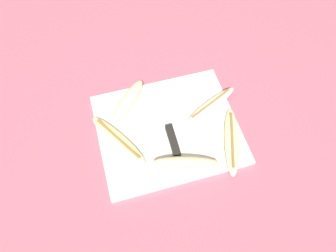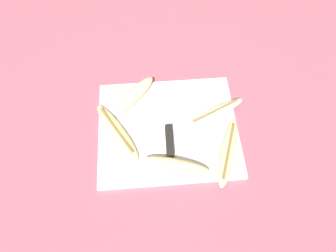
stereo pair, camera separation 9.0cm
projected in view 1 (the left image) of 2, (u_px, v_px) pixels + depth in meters
ground_plane at (168, 130)px, 0.92m from camera, size 4.00×4.00×0.00m
cutting_board at (168, 129)px, 0.92m from camera, size 0.39×0.33×0.01m
knife at (173, 134)px, 0.89m from camera, size 0.03×0.21×0.02m
banana_soft_right at (128, 102)px, 0.93m from camera, size 0.14×0.15×0.04m
banana_spotted_left at (186, 162)px, 0.84m from camera, size 0.17×0.08×0.03m
banana_golden_short at (118, 140)px, 0.88m from camera, size 0.14×0.20×0.02m
banana_mellow_near at (232, 141)px, 0.88m from camera, size 0.11×0.21×0.02m
banana_pale_long at (211, 105)px, 0.94m from camera, size 0.18×0.11×0.02m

